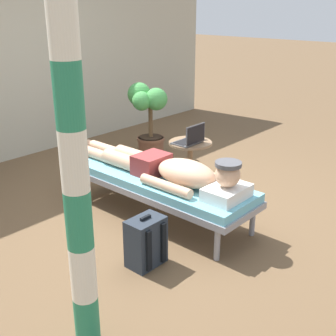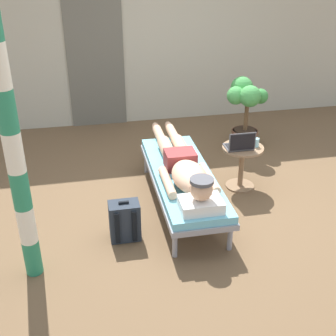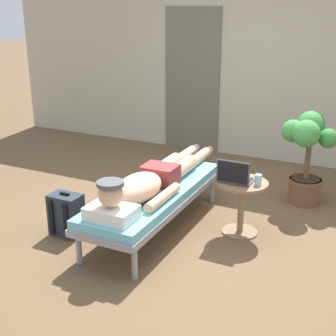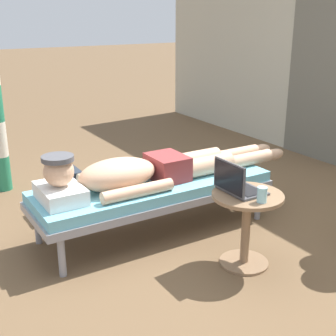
# 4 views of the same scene
# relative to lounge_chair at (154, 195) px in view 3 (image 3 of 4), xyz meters

# --- Properties ---
(ground_plane) EXTENTS (40.00, 40.00, 0.00)m
(ground_plane) POSITION_rel_lounge_chair_xyz_m (0.24, 0.13, -0.35)
(ground_plane) COLOR brown
(house_wall_back) EXTENTS (7.60, 0.20, 2.70)m
(house_wall_back) POSITION_rel_lounge_chair_xyz_m (0.00, 2.71, 1.00)
(house_wall_back) COLOR #B2AD99
(house_wall_back) RESTS_ON ground
(house_door_panel) EXTENTS (0.84, 0.03, 2.04)m
(house_door_panel) POSITION_rel_lounge_chair_xyz_m (-0.74, 2.60, 0.67)
(house_door_panel) COLOR #625F54
(house_door_panel) RESTS_ON ground
(lounge_chair) EXTENTS (0.64, 1.91, 0.42)m
(lounge_chair) POSITION_rel_lounge_chair_xyz_m (0.00, 0.00, 0.00)
(lounge_chair) COLOR gray
(lounge_chair) RESTS_ON ground
(person_reclining) EXTENTS (0.53, 2.17, 0.33)m
(person_reclining) POSITION_rel_lounge_chair_xyz_m (0.00, -0.07, 0.17)
(person_reclining) COLOR white
(person_reclining) RESTS_ON lounge_chair
(side_table) EXTENTS (0.48, 0.48, 0.52)m
(side_table) POSITION_rel_lounge_chair_xyz_m (0.78, 0.28, 0.01)
(side_table) COLOR #8C6B4C
(side_table) RESTS_ON ground
(laptop) EXTENTS (0.31, 0.24, 0.23)m
(laptop) POSITION_rel_lounge_chair_xyz_m (0.72, 0.22, 0.24)
(laptop) COLOR #4C4C51
(laptop) RESTS_ON side_table
(drink_glass) EXTENTS (0.06, 0.06, 0.10)m
(drink_glass) POSITION_rel_lounge_chair_xyz_m (0.93, 0.26, 0.23)
(drink_glass) COLOR #99D8E5
(drink_glass) RESTS_ON side_table
(backpack) EXTENTS (0.30, 0.26, 0.42)m
(backpack) POSITION_rel_lounge_chair_xyz_m (-0.69, -0.46, -0.15)
(backpack) COLOR #262D38
(backpack) RESTS_ON ground
(potted_plant) EXTENTS (0.59, 0.59, 0.99)m
(potted_plant) POSITION_rel_lounge_chair_xyz_m (1.17, 1.29, 0.25)
(potted_plant) COLOR brown
(potted_plant) RESTS_ON ground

